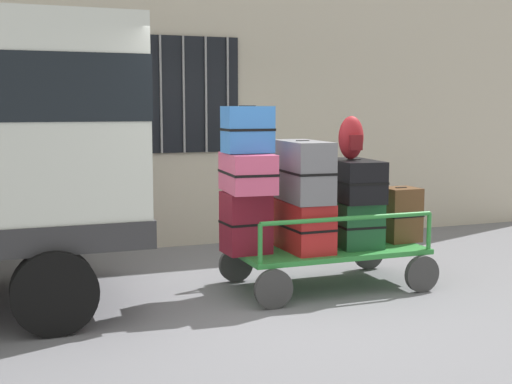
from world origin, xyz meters
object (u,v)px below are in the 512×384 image
Objects in this scene: suitcase_left_bottom at (246,222)px; suitcase_left_middle at (248,173)px; suitcase_midleft_bottom at (302,225)px; suitcase_midright_bottom at (400,214)px; suitcase_midleft_middle at (302,171)px; backpack at (351,138)px; suitcase_center_middle at (353,180)px; luggage_cart at (326,254)px; suitcase_left_top at (248,130)px; suitcase_center_bottom at (353,223)px.

suitcase_left_bottom is 0.50m from suitcase_left_middle.
suitcase_midright_bottom is at bearing 0.54° from suitcase_midleft_bottom.
suitcase_midleft_middle is 0.63m from backpack.
suitcase_left_bottom is 0.75× the size of suitcase_center_middle.
suitcase_center_middle is (1.16, 0.01, -0.12)m from suitcase_left_middle.
luggage_cart is 0.94m from suitcase_midright_bottom.
suitcase_midleft_middle reaches higher than suitcase_center_middle.
backpack reaches higher than luggage_cart.
suitcase_left_middle is at bearing -179.58° from suitcase_center_middle.
suitcase_center_middle reaches higher than luggage_cart.
luggage_cart is at bearing 1.47° from suitcase_left_middle.
backpack reaches higher than suitcase_midright_bottom.
luggage_cart is 3.41× the size of suitcase_midright_bottom.
suitcase_left_top is 1.06× the size of backpack.
suitcase_midright_bottom is (0.58, 0.02, 0.06)m from suitcase_center_bottom.
suitcase_center_middle is (0.29, -0.01, 0.75)m from luggage_cart.
suitcase_left_top is 0.81× the size of suitcase_midright_bottom.
suitcase_center_bottom is (0.58, 0.00, -0.56)m from suitcase_midleft_middle.
suitcase_left_middle is 1.17m from suitcase_center_middle.
suitcase_left_bottom is 1.22m from suitcase_center_middle.
suitcase_center_middle is at bearing 0.42° from suitcase_left_middle.
luggage_cart is at bearing 179.76° from suitcase_midright_bottom.
suitcase_midright_bottom is (1.16, 0.02, -0.51)m from suitcase_midleft_middle.
luggage_cart is 0.42m from suitcase_center_bottom.
suitcase_midleft_bottom is at bearing 179.23° from suitcase_center_bottom.
suitcase_left_bottom is 0.58m from suitcase_midleft_bottom.
suitcase_midright_bottom is (1.16, 0.01, 0.04)m from suitcase_midleft_bottom.
suitcase_midleft_bottom is at bearing -179.92° from suitcase_center_middle.
suitcase_center_middle is at bearing 1.04° from suitcase_midleft_middle.
suitcase_midright_bottom is at bearing 1.01° from suitcase_center_middle.
suitcase_center_middle is at bearing 90.00° from suitcase_center_bottom.
suitcase_center_middle is at bearing -1.85° from suitcase_left_bottom.
backpack is (-0.04, -0.01, 0.43)m from suitcase_center_middle.
suitcase_center_middle is (0.58, 0.01, -0.12)m from suitcase_midleft_middle.
suitcase_midright_bottom is (0.58, 0.01, -0.39)m from suitcase_center_middle.
suitcase_midleft_bottom is at bearing 0.76° from suitcase_left_middle.
suitcase_left_top is at bearing -90.00° from suitcase_left_bottom.
suitcase_left_middle is at bearing -179.24° from suitcase_midleft_bottom.
luggage_cart is at bearing 177.28° from suitcase_center_middle.
suitcase_midright_bottom is at bearing -0.90° from suitcase_left_bottom.
suitcase_center_bottom is at bearing -90.00° from suitcase_center_middle.
suitcase_midleft_bottom is at bearing -177.12° from luggage_cart.
suitcase_midright_bottom is at bearing 1.86° from suitcase_center_bottom.
suitcase_midleft_middle is 1.27m from suitcase_midright_bottom.
suitcase_left_middle is (-0.87, -0.02, 0.87)m from luggage_cart.
suitcase_left_middle is 0.41m from suitcase_left_top.
suitcase_left_top is at bearing -90.00° from suitcase_left_middle.
suitcase_left_bottom is at bearing 175.26° from suitcase_midleft_middle.
luggage_cart is 2.70× the size of suitcase_left_middle.
luggage_cart is at bearing 175.59° from suitcase_center_bottom.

